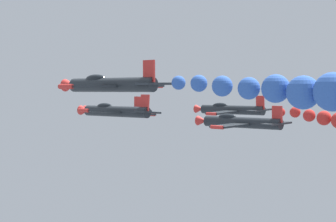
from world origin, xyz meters
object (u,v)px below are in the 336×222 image
Objects in this scene: airplane_left_outer at (240,122)px; airplane_right_outer at (109,85)px; airplane_lead at (113,110)px; airplane_left_inner at (115,111)px; airplane_right_inner at (231,110)px.

airplane_left_outer is 18.15m from airplane_right_outer.
airplane_right_outer is (-18.04, -19.51, 2.93)m from airplane_lead.
airplane_right_inner is at bearing -7.44° from airplane_left_inner.
airplane_left_outer is at bearing -90.78° from airplane_lead.
airplane_left_inner is at bearing 172.56° from airplane_right_inner.
airplane_lead is 26.74m from airplane_right_outer.
airplane_right_outer is (-17.78, -0.23, 3.67)m from airplane_left_outer.
airplane_left_inner is 1.00× the size of airplane_right_inner.
airplane_right_outer is at bearing -133.87° from airplane_left_inner.
airplane_left_inner is at bearing 46.13° from airplane_right_outer.
airplane_lead is at bearing 48.61° from airplane_left_inner.
airplane_right_inner is 1.00× the size of airplane_left_outer.
airplane_lead is at bearing 47.25° from airplane_right_outer.
airplane_left_outer is at bearing -53.29° from airplane_left_inner.
airplane_right_inner is (9.14, -11.23, 0.11)m from airplane_lead.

